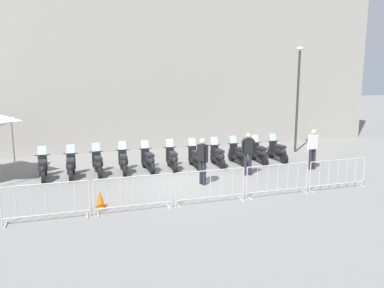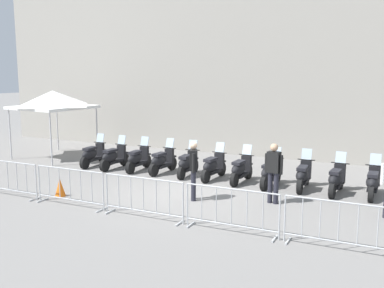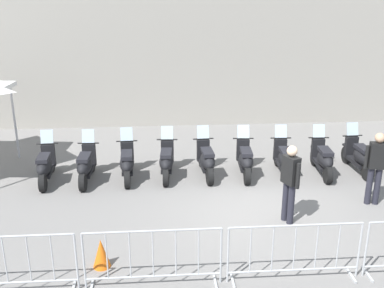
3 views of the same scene
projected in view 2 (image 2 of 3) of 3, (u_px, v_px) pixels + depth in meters
ground_plane at (186, 194)px, 13.67m from camera, size 120.00×120.00×0.00m
motorcycle_0 at (93, 155)px, 17.63m from camera, size 0.64×1.72×1.24m
motorcycle_1 at (113, 157)px, 17.16m from camera, size 0.56×1.73×1.24m
motorcycle_2 at (138, 159)px, 16.80m from camera, size 0.63×1.72×1.24m
motorcycle_3 at (162, 161)px, 16.40m from camera, size 0.56×1.72×1.24m
motorcycle_4 at (187, 164)px, 15.94m from camera, size 0.66×1.72×1.24m
motorcycle_5 at (213, 167)px, 15.46m from camera, size 0.56×1.72×1.24m
motorcycle_6 at (241, 170)px, 14.98m from camera, size 0.56×1.73×1.24m
motorcycle_7 at (270, 173)px, 14.49m from camera, size 0.56×1.73×1.24m
motorcycle_8 at (303, 176)px, 14.13m from camera, size 0.63×1.72×1.24m
motorcycle_9 at (336, 180)px, 13.62m from camera, size 0.56×1.73×1.24m
motorcycle_10 at (373, 183)px, 13.27m from camera, size 0.58×1.73×1.24m
barrier_segment_0 at (8, 178)px, 13.47m from camera, size 2.30×0.68×1.07m
barrier_segment_1 at (70, 187)px, 12.44m from camera, size 2.30×0.68×1.07m
barrier_segment_2 at (143, 198)px, 11.41m from camera, size 2.30×0.68×1.07m
barrier_segment_3 at (231, 211)px, 10.38m from camera, size 2.30×0.68×1.07m
barrier_segment_4 at (339, 226)px, 9.35m from camera, size 2.30×0.68×1.07m
officer_near_row_end at (194, 167)px, 12.93m from camera, size 0.38×0.48×1.73m
officer_by_barriers at (274, 170)px, 12.60m from camera, size 0.55×0.24×1.73m
canopy_tent at (53, 100)px, 19.10m from camera, size 2.84×2.84×2.91m
traffic_cone at (60, 187)px, 13.44m from camera, size 0.32×0.32×0.55m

